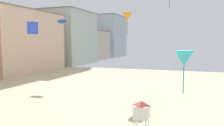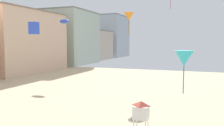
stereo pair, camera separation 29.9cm
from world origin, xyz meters
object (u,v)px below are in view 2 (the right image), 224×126
at_px(kite_cyan_delta, 184,58).
at_px(kite_blue_box, 34,28).
at_px(lifeguard_stand, 141,110).
at_px(kite_orange_delta, 129,17).
at_px(kite_blue_parafoil, 64,21).

bearing_deg(kite_cyan_delta, kite_blue_box, 171.41).
bearing_deg(lifeguard_stand, kite_blue_box, 176.43).
xyz_separation_m(kite_cyan_delta, kite_blue_box, (-16.77, 2.53, 2.94)).
xyz_separation_m(lifeguard_stand, kite_orange_delta, (-6.55, 18.59, 9.23)).
height_order(kite_blue_parafoil, kite_cyan_delta, kite_blue_parafoil).
bearing_deg(kite_cyan_delta, lifeguard_stand, -139.00).
relative_size(kite_cyan_delta, kite_blue_box, 2.55).
distance_m(kite_orange_delta, kite_blue_box, 15.57).
height_order(lifeguard_stand, kite_orange_delta, kite_orange_delta).
bearing_deg(lifeguard_stand, kite_blue_parafoil, 149.11).
height_order(lifeguard_stand, kite_blue_parafoil, kite_blue_parafoil).
distance_m(lifeguard_stand, kite_cyan_delta, 5.47).
xyz_separation_m(lifeguard_stand, kite_blue_box, (-13.86, 5.06, 6.82)).
distance_m(lifeguard_stand, kite_orange_delta, 21.76).
height_order(kite_orange_delta, kite_cyan_delta, kite_orange_delta).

